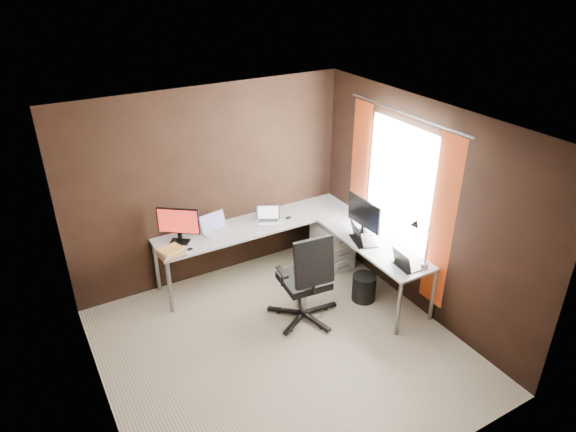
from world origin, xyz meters
The scene contains 15 objects.
room centered at (0.34, 0.07, 1.28)m, with size 3.60×3.60×2.50m.
desk centered at (0.84, 1.04, 0.68)m, with size 2.65×2.25×0.73m.
drawer_pedestal centered at (1.43, 1.15, 0.30)m, with size 0.42×0.50×0.60m, color white.
monitor_left centered at (-0.53, 1.55, 0.98)m, with size 0.42×0.33×0.44m.
monitor_right centered at (1.49, 0.60, 1.00)m, with size 0.15×0.58×0.47m.
laptop_white centered at (-0.07, 1.56, 0.78)m, with size 0.39×0.31×0.23m.
laptop_silver centered at (0.63, 1.48, 0.78)m, with size 0.37×0.33×0.20m.
laptop_black_big centered at (1.35, 0.46, 0.78)m, with size 0.35×0.42×0.24m.
laptop_black_small centered at (1.44, -0.22, 0.78)m, with size 0.24×0.32×0.20m.
book_stack centered at (-0.73, 1.30, 0.77)m, with size 0.31×0.27×0.09m.
mouse_left centered at (-0.51, 1.30, 0.74)m, with size 0.08×0.05×0.03m, color black.
mouse_corner centered at (0.90, 1.41, 0.75)m, with size 0.08×0.05×0.03m, color black.
desk_lamp centered at (1.55, -0.29, 1.09)m, with size 0.19×0.22×0.57m.
office_chair centered at (0.50, 0.34, 0.34)m, with size 0.65×0.65×1.16m.
wastebasket centered at (1.32, 0.30, 0.17)m, with size 0.29×0.29×0.34m, color black.
Camera 1 is at (-2.08, -3.73, 3.85)m, focal length 32.00 mm.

